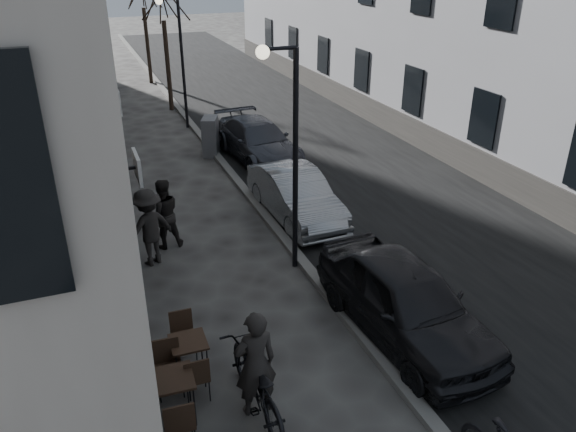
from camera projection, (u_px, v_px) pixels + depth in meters
road at (291, 131)px, 22.87m from camera, size 7.30×60.00×0.00m
kerb at (204, 139)px, 21.66m from camera, size 0.25×60.00×0.12m
streetlamp_near at (288, 138)px, 11.79m from camera, size 0.90×0.28×5.09m
streetlamp_far at (177, 49)px, 21.87m from camera, size 0.90×0.28×5.09m
tree_near at (162, 2)px, 23.76m from camera, size 2.40×2.40×5.70m
bistro_set_b at (174, 393)px, 8.77m from camera, size 0.69×1.64×0.96m
bistro_set_c at (189, 355)px, 9.65m from camera, size 0.63×1.51×0.89m
utility_cabinet at (211, 136)px, 19.98m from camera, size 0.80×1.03×1.36m
bicycle at (256, 382)px, 8.88m from camera, size 0.86×2.24×1.16m
cyclist_rider at (255, 364)px, 8.72m from camera, size 0.71×0.48×1.89m
pedestrian_near at (163, 214)px, 13.71m from camera, size 0.90×0.72×1.79m
pedestrian_mid at (149, 227)px, 12.95m from camera, size 1.39×1.12×1.88m
pedestrian_far at (108, 167)px, 16.94m from camera, size 0.95×0.54×1.54m
car_near at (405, 300)px, 10.61m from camera, size 2.07×4.56×1.52m
car_mid at (296, 195)px, 15.31m from camera, size 1.57×4.10×1.33m
car_far at (258, 141)px, 19.55m from camera, size 2.25×4.77×1.35m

